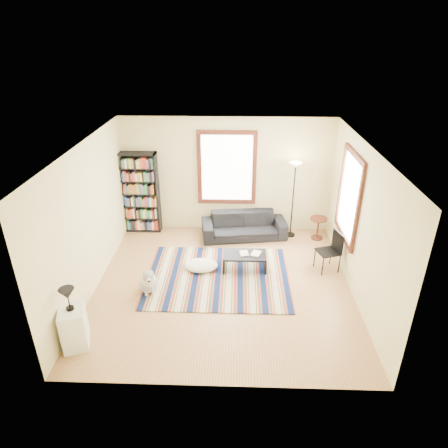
{
  "coord_description": "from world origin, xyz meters",
  "views": [
    {
      "loc": [
        0.24,
        -6.57,
        4.62
      ],
      "look_at": [
        0.0,
        0.5,
        1.1
      ],
      "focal_mm": 32.0,
      "sensor_mm": 36.0,
      "label": 1
    }
  ],
  "objects_px": {
    "side_table": "(318,228)",
    "dog": "(148,278)",
    "folding_chair": "(328,252)",
    "floor_cushion": "(201,265)",
    "floor_lamp": "(293,200)",
    "sofa": "(244,226)",
    "bookshelf": "(140,193)",
    "white_cabinet": "(74,327)",
    "coffee_table": "(245,261)"
  },
  "relations": [
    {
      "from": "bookshelf",
      "to": "coffee_table",
      "type": "bearing_deg",
      "value": -34.41
    },
    {
      "from": "floor_lamp",
      "to": "dog",
      "type": "xyz_separation_m",
      "value": [
        -3.0,
        -2.4,
        -0.65
      ]
    },
    {
      "from": "white_cabinet",
      "to": "dog",
      "type": "bearing_deg",
      "value": 42.05
    },
    {
      "from": "bookshelf",
      "to": "side_table",
      "type": "distance_m",
      "value": 4.37
    },
    {
      "from": "floor_cushion",
      "to": "folding_chair",
      "type": "xyz_separation_m",
      "value": [
        2.63,
        0.07,
        0.34
      ]
    },
    {
      "from": "bookshelf",
      "to": "floor_lamp",
      "type": "bearing_deg",
      "value": -2.66
    },
    {
      "from": "folding_chair",
      "to": "side_table",
      "type": "bearing_deg",
      "value": 70.57
    },
    {
      "from": "sofa",
      "to": "floor_cushion",
      "type": "relative_size",
      "value": 2.84
    },
    {
      "from": "bookshelf",
      "to": "coffee_table",
      "type": "height_order",
      "value": "bookshelf"
    },
    {
      "from": "floor_lamp",
      "to": "folding_chair",
      "type": "distance_m",
      "value": 1.7
    },
    {
      "from": "side_table",
      "to": "dog",
      "type": "bearing_deg",
      "value": -148.12
    },
    {
      "from": "bookshelf",
      "to": "floor_cushion",
      "type": "height_order",
      "value": "bookshelf"
    },
    {
      "from": "sofa",
      "to": "floor_lamp",
      "type": "height_order",
      "value": "floor_lamp"
    },
    {
      "from": "floor_cushion",
      "to": "white_cabinet",
      "type": "height_order",
      "value": "white_cabinet"
    },
    {
      "from": "dog",
      "to": "sofa",
      "type": "bearing_deg",
      "value": 33.62
    },
    {
      "from": "floor_lamp",
      "to": "coffee_table",
      "type": "bearing_deg",
      "value": -126.22
    },
    {
      "from": "bookshelf",
      "to": "side_table",
      "type": "relative_size",
      "value": 3.7
    },
    {
      "from": "floor_lamp",
      "to": "folding_chair",
      "type": "xyz_separation_m",
      "value": [
        0.58,
        -1.52,
        -0.5
      ]
    },
    {
      "from": "sofa",
      "to": "floor_lamp",
      "type": "relative_size",
      "value": 1.08
    },
    {
      "from": "folding_chair",
      "to": "white_cabinet",
      "type": "bearing_deg",
      "value": -169.43
    },
    {
      "from": "bookshelf",
      "to": "folding_chair",
      "type": "relative_size",
      "value": 2.33
    },
    {
      "from": "folding_chair",
      "to": "dog",
      "type": "distance_m",
      "value": 3.69
    },
    {
      "from": "coffee_table",
      "to": "side_table",
      "type": "xyz_separation_m",
      "value": [
        1.77,
        1.42,
        0.09
      ]
    },
    {
      "from": "floor_cushion",
      "to": "side_table",
      "type": "distance_m",
      "value": 3.06
    },
    {
      "from": "dog",
      "to": "floor_cushion",
      "type": "bearing_deg",
      "value": 22.83
    },
    {
      "from": "sofa",
      "to": "dog",
      "type": "height_order",
      "value": "sofa"
    },
    {
      "from": "floor_cushion",
      "to": "white_cabinet",
      "type": "relative_size",
      "value": 1.01
    },
    {
      "from": "white_cabinet",
      "to": "dog",
      "type": "distance_m",
      "value": 1.72
    },
    {
      "from": "side_table",
      "to": "dog",
      "type": "height_order",
      "value": "dog"
    },
    {
      "from": "bookshelf",
      "to": "floor_lamp",
      "type": "distance_m",
      "value": 3.67
    },
    {
      "from": "sofa",
      "to": "bookshelf",
      "type": "distance_m",
      "value": 2.63
    },
    {
      "from": "bookshelf",
      "to": "dog",
      "type": "bearing_deg",
      "value": -75.62
    },
    {
      "from": "bookshelf",
      "to": "coffee_table",
      "type": "distance_m",
      "value": 3.16
    },
    {
      "from": "white_cabinet",
      "to": "coffee_table",
      "type": "bearing_deg",
      "value": 22.77
    },
    {
      "from": "side_table",
      "to": "floor_lamp",
      "type": "bearing_deg",
      "value": 167.49
    },
    {
      "from": "coffee_table",
      "to": "floor_cushion",
      "type": "relative_size",
      "value": 1.27
    },
    {
      "from": "folding_chair",
      "to": "dog",
      "type": "height_order",
      "value": "folding_chair"
    },
    {
      "from": "floor_lamp",
      "to": "folding_chair",
      "type": "relative_size",
      "value": 2.16
    },
    {
      "from": "bookshelf",
      "to": "coffee_table",
      "type": "relative_size",
      "value": 2.22
    },
    {
      "from": "side_table",
      "to": "white_cabinet",
      "type": "bearing_deg",
      "value": -140.25
    },
    {
      "from": "bookshelf",
      "to": "white_cabinet",
      "type": "relative_size",
      "value": 2.86
    },
    {
      "from": "floor_lamp",
      "to": "side_table",
      "type": "distance_m",
      "value": 0.92
    },
    {
      "from": "side_table",
      "to": "dog",
      "type": "xyz_separation_m",
      "value": [
        -3.63,
        -2.26,
        0.01
      ]
    },
    {
      "from": "bookshelf",
      "to": "dog",
      "type": "distance_m",
      "value": 2.75
    },
    {
      "from": "coffee_table",
      "to": "white_cabinet",
      "type": "xyz_separation_m",
      "value": [
        -2.73,
        -2.32,
        0.17
      ]
    },
    {
      "from": "side_table",
      "to": "white_cabinet",
      "type": "xyz_separation_m",
      "value": [
        -4.5,
        -3.74,
        0.08
      ]
    },
    {
      "from": "floor_cushion",
      "to": "dog",
      "type": "relative_size",
      "value": 1.26
    },
    {
      "from": "side_table",
      "to": "sofa",
      "type": "bearing_deg",
      "value": 178.71
    },
    {
      "from": "floor_cushion",
      "to": "floor_lamp",
      "type": "height_order",
      "value": "floor_lamp"
    },
    {
      "from": "sofa",
      "to": "dog",
      "type": "bearing_deg",
      "value": -137.39
    }
  ]
}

